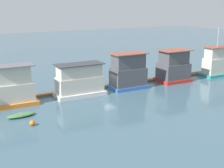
{
  "coord_description": "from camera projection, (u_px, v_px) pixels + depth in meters",
  "views": [
    {
      "loc": [
        -21.34,
        -40.91,
        13.44
      ],
      "look_at": [
        0.0,
        -1.0,
        1.4
      ],
      "focal_mm": 50.0,
      "sensor_mm": 36.0,
      "label": 1
    }
  ],
  "objects": [
    {
      "name": "ground_plane",
      "position": [
        109.0,
        91.0,
        48.05
      ],
      "size": [
        200.0,
        200.0,
        0.0
      ],
      "primitive_type": "plane",
      "color": "#426070"
    },
    {
      "name": "dock_walkway",
      "position": [
        101.0,
        86.0,
        50.26
      ],
      "size": [
        59.6,
        1.56,
        0.3
      ],
      "primitive_type": "cube",
      "color": "brown",
      "rests_on": "ground_plane"
    },
    {
      "name": "houseboat_orange",
      "position": [
        15.0,
        88.0,
        41.26
      ],
      "size": [
        5.66,
        3.33,
        5.4
      ],
      "color": "orange",
      "rests_on": "ground_plane"
    },
    {
      "name": "houseboat_white",
      "position": [
        80.0,
        81.0,
        45.37
      ],
      "size": [
        7.28,
        3.43,
        4.76
      ],
      "color": "white",
      "rests_on": "ground_plane"
    },
    {
      "name": "houseboat_blue",
      "position": [
        128.0,
        72.0,
        49.16
      ],
      "size": [
        5.89,
        3.52,
        5.67
      ],
      "color": "#3866B7",
      "rests_on": "ground_plane"
    },
    {
      "name": "houseboat_red",
      "position": [
        173.0,
        67.0,
        53.53
      ],
      "size": [
        5.47,
        4.07,
        5.48
      ],
      "color": "red",
      "rests_on": "ground_plane"
    },
    {
      "name": "houseboat_teal",
      "position": [
        218.0,
        62.0,
        57.82
      ],
      "size": [
        6.36,
        3.31,
        8.93
      ],
      "color": "teal",
      "rests_on": "ground_plane"
    },
    {
      "name": "dinghy_green",
      "position": [
        21.0,
        115.0,
        37.35
      ],
      "size": [
        3.45,
        1.46,
        0.45
      ],
      "color": "#47844C",
      "rests_on": "ground_plane"
    },
    {
      "name": "mooring_post_near_left",
      "position": [
        177.0,
        73.0,
        55.87
      ],
      "size": [
        0.3,
        0.3,
        1.95
      ],
      "primitive_type": "cylinder",
      "color": "#846B4C",
      "rests_on": "ground_plane"
    },
    {
      "name": "buoy_orange",
      "position": [
        32.0,
        123.0,
        34.73
      ],
      "size": [
        0.6,
        0.6,
        0.6
      ],
      "primitive_type": "sphere",
      "color": "orange",
      "rests_on": "ground_plane"
    }
  ]
}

